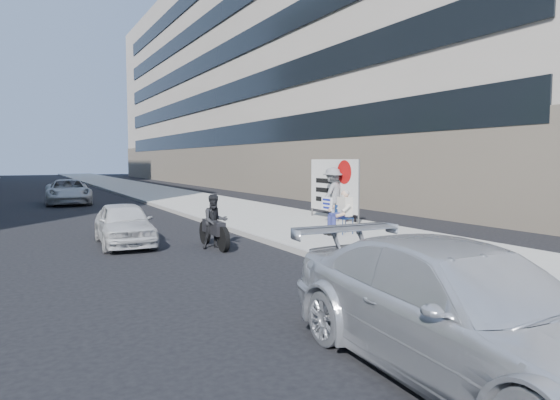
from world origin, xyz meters
TOP-DOWN VIEW (x-y plane):
  - ground at (0.00, 0.00)m, footprint 160.00×160.00m
  - near_sidewalk at (4.00, 20.00)m, footprint 5.00×120.00m
  - near_building at (17.00, 32.00)m, footprint 14.00×70.00m
  - seated_protester at (3.75, 4.51)m, footprint 0.83×1.12m
  - jogger at (5.27, 7.17)m, footprint 1.41×1.13m
  - pedestrian_woman at (5.80, 6.82)m, footprint 0.70×0.63m
  - protest_banner at (5.57, 7.58)m, footprint 0.08×3.06m
  - parked_sedan at (-0.50, -3.84)m, footprint 2.19×4.96m
  - white_sedan_near at (-2.06, 6.48)m, footprint 1.56×3.50m
  - white_sedan_far at (-2.21, 21.08)m, footprint 2.40×4.82m
  - motorcycle at (-0.06, 4.80)m, footprint 0.71×2.04m

SIDE VIEW (x-z plane):
  - ground at x=0.00m, z-range 0.00..0.00m
  - near_sidewalk at x=4.00m, z-range 0.00..0.15m
  - white_sedan_near at x=-2.06m, z-range 0.00..1.17m
  - motorcycle at x=-0.06m, z-range -0.08..1.35m
  - white_sedan_far at x=-2.21m, z-range 0.00..1.31m
  - parked_sedan at x=-0.50m, z-range 0.00..1.42m
  - seated_protester at x=3.75m, z-range 0.22..1.53m
  - pedestrian_woman at x=5.80m, z-range 0.15..1.75m
  - jogger at x=5.27m, z-range 0.15..2.06m
  - protest_banner at x=5.57m, z-range 0.30..2.50m
  - near_building at x=17.00m, z-range 0.00..20.00m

